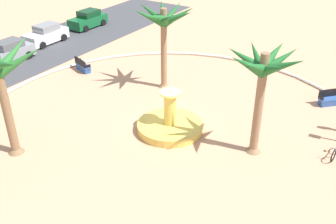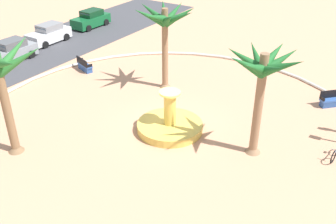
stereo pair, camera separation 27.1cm
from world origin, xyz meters
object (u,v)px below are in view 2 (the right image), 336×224
object	(u,v)px
bench_west	(85,66)
parked_car_third	(49,34)
palm_tree_by_curb	(165,23)
fountain	(170,125)
bench_east	(332,101)
parked_car_second	(11,51)
parked_car_rightmost	(91,19)
palm_tree_near_fountain	(262,75)

from	to	relation	value
bench_west	parked_car_third	distance (m)	7.66
palm_tree_by_curb	bench_west	size ratio (longest dim) A/B	3.42
palm_tree_by_curb	bench_west	xyz separation A→B (m)	(-0.93, 6.69, -4.14)
fountain	bench_west	distance (m)	10.66
fountain	parked_car_third	xyz separation A→B (m)	(6.58, 17.07, 0.44)
palm_tree_by_curb	parked_car_third	size ratio (longest dim) A/B	1.43
bench_east	parked_car_second	distance (m)	24.00
palm_tree_by_curb	parked_car_third	xyz separation A→B (m)	(2.01, 13.75, -3.71)
fountain	palm_tree_by_curb	distance (m)	7.01
bench_west	parked_car_rightmost	distance (m)	11.03
palm_tree_by_curb	parked_car_second	distance (m)	13.71
bench_west	parked_car_rightmost	bearing A→B (deg)	40.15
palm_tree_by_curb	parked_car_rightmost	size ratio (longest dim) A/B	1.42
palm_tree_near_fountain	parked_car_second	world-z (taller)	palm_tree_near_fountain
palm_tree_by_curb	parked_car_second	xyz separation A→B (m)	(-2.64, 12.93, -3.71)
bench_east	bench_west	size ratio (longest dim) A/B	0.90
palm_tree_by_curb	bench_east	xyz separation A→B (m)	(3.44, -10.29, -4.14)
parked_car_third	parked_car_rightmost	xyz separation A→B (m)	(5.49, 0.05, 0.00)
parked_car_second	parked_car_rightmost	world-z (taller)	same
palm_tree_near_fountain	bench_west	size ratio (longest dim) A/B	3.39
parked_car_second	parked_car_third	xyz separation A→B (m)	(4.64, 0.82, 0.00)
parked_car_rightmost	bench_west	bearing A→B (deg)	-139.85
palm_tree_by_curb	bench_east	world-z (taller)	palm_tree_by_curb
parked_car_rightmost	parked_car_second	bearing A→B (deg)	-175.11
fountain	parked_car_rightmost	size ratio (longest dim) A/B	0.92
palm_tree_by_curb	bench_east	distance (m)	11.61
bench_east	parked_car_second	size ratio (longest dim) A/B	0.37
palm_tree_near_fountain	palm_tree_by_curb	bearing A→B (deg)	63.60
fountain	parked_car_second	distance (m)	16.37
palm_tree_by_curb	parked_car_rightmost	bearing A→B (deg)	61.49
parked_car_second	parked_car_third	bearing A→B (deg)	10.03
fountain	bench_east	xyz separation A→B (m)	(8.02, -6.97, 0.01)
palm_tree_near_fountain	parked_car_third	xyz separation A→B (m)	(6.02, 21.83, -3.59)
parked_car_third	parked_car_rightmost	size ratio (longest dim) A/B	0.99
palm_tree_by_curb	parked_car_third	world-z (taller)	palm_tree_by_curb
parked_car_third	parked_car_second	bearing A→B (deg)	-169.97
palm_tree_by_curb	parked_car_rightmost	world-z (taller)	palm_tree_by_curb
palm_tree_near_fountain	bench_east	bearing A→B (deg)	-16.52
fountain	parked_car_rightmost	distance (m)	20.95
fountain	palm_tree_near_fountain	size ratio (longest dim) A/B	0.65
parked_car_second	parked_car_third	distance (m)	4.71
bench_west	parked_car_second	size ratio (longest dim) A/B	0.42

